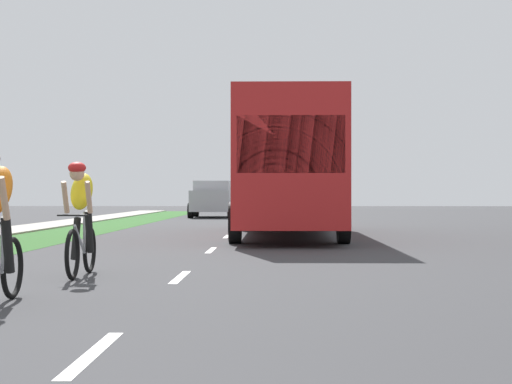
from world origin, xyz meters
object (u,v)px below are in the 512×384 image
at_px(bus_red, 287,164).
at_px(sedan_black, 240,199).
at_px(suv_silver, 213,198).
at_px(pickup_white, 277,199).
at_px(cyclist_trailing, 81,218).

relative_size(bus_red, sedan_black, 2.70).
xyz_separation_m(suv_silver, pickup_white, (3.21, 10.08, -0.12)).
bearing_deg(sedan_black, bus_red, -85.69).
bearing_deg(suv_silver, cyclist_trailing, -89.24).
bearing_deg(cyclist_trailing, bus_red, 75.52).
xyz_separation_m(cyclist_trailing, bus_red, (3.02, 11.68, 1.17)).
distance_m(cyclist_trailing, suv_silver, 30.29).
height_order(pickup_white, sedan_black, pickup_white).
bearing_deg(pickup_white, bus_red, -89.58).
bearing_deg(bus_red, suv_silver, 100.41).
distance_m(suv_silver, sedan_black, 20.31).
xyz_separation_m(cyclist_trailing, sedan_black, (0.09, 50.59, -0.04)).
bearing_deg(sedan_black, suv_silver, -91.38).
bearing_deg(suv_silver, pickup_white, 72.34).
relative_size(suv_silver, pickup_white, 0.92).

